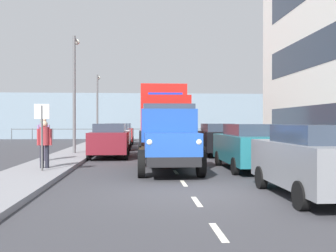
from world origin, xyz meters
The scene contains 19 objects.
ground_plane centered at (0.00, -10.89, 0.00)m, with size 80.00×80.00×0.00m, color #38383D.
sidewalk_left centered at (-4.84, -10.89, 0.07)m, with size 2.15×38.24×0.15m, color gray.
sidewalk_right centered at (4.84, -10.89, 0.07)m, with size 2.15×38.24×0.15m, color gray.
road_centreline_markings centered at (0.00, -10.07, 0.00)m, with size 0.12×33.54×0.01m.
sea_horizon centered at (0.00, -33.01, 2.50)m, with size 80.00×0.80×5.00m, color gray.
seawall_railing centered at (0.00, -29.41, 0.92)m, with size 28.08×0.08×1.20m.
truck_vintage_blue centered at (0.26, -4.06, 1.18)m, with size 2.17×5.64×2.43m.
lorry_cargo_red centered at (0.00, -12.81, 2.08)m, with size 2.58×8.20×3.87m.
car_grey_kerbside_near centered at (-2.81, 0.85, 0.90)m, with size 1.85×4.16×1.72m.
car_teal_kerbside_1 centered at (-2.81, -4.54, 0.90)m, with size 1.93×4.56×1.72m.
car_black_kerbside_2 centered at (-2.81, -10.79, 0.89)m, with size 1.80×4.14×1.72m.
car_maroon_oppositeside_0 centered at (2.81, -9.90, 0.89)m, with size 1.92×3.91×1.72m.
car_silver_oppositeside_1 centered at (2.81, -16.14, 0.90)m, with size 1.84×4.66×1.72m.
car_red_oppositeside_2 centered at (2.81, -22.01, 0.90)m, with size 1.90×4.12×1.72m.
pedestrian_with_bag centered at (4.68, -4.38, 1.14)m, with size 0.53×0.34×1.68m.
pedestrian_couple_b centered at (5.38, -7.04, 1.24)m, with size 0.53×0.34×1.83m.
lamp_post_promenade centered at (4.80, -11.41, 3.90)m, with size 0.32×1.14×6.27m.
lamp_post_far centered at (4.76, -22.09, 3.50)m, with size 0.32×1.14×5.52m.
street_sign centered at (4.57, -3.57, 1.68)m, with size 0.50×0.07×2.25m.
Camera 1 is at (1.25, 9.64, 1.77)m, focal length 41.20 mm.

